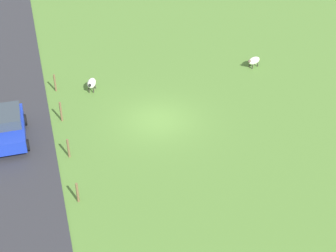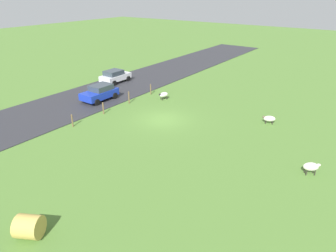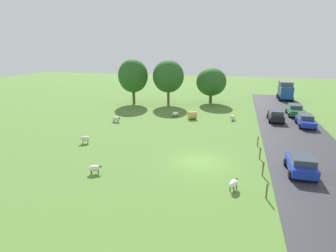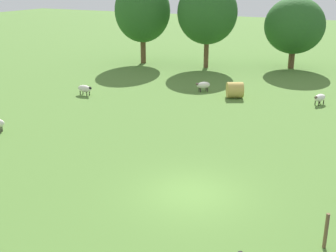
% 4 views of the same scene
% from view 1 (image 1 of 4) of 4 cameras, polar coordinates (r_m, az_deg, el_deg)
% --- Properties ---
extents(ground_plane, '(160.00, 160.00, 0.00)m').
position_cam_1_polar(ground_plane, '(29.64, -1.16, 0.64)').
color(ground_plane, '#517A33').
extents(sheep_0, '(1.14, 0.87, 0.72)m').
position_cam_1_polar(sheep_0, '(35.63, 9.55, 7.19)').
color(sheep_0, silver).
rests_on(sheep_0, ground_plane).
extents(sheep_1, '(0.82, 1.16, 0.80)m').
position_cam_1_polar(sheep_1, '(32.62, -8.53, 4.74)').
color(sheep_1, white).
rests_on(sheep_1, ground_plane).
extents(fence_post_0, '(0.12, 0.12, 1.15)m').
position_cam_1_polar(fence_post_0, '(33.00, -12.50, 4.72)').
color(fence_post_0, brown).
rests_on(fence_post_0, ground_plane).
extents(fence_post_1, '(0.12, 0.12, 1.24)m').
position_cam_1_polar(fence_post_1, '(29.91, -11.86, 1.58)').
color(fence_post_1, brown).
rests_on(fence_post_1, ground_plane).
extents(fence_post_2, '(0.12, 0.12, 1.11)m').
position_cam_1_polar(fence_post_2, '(27.00, -11.06, -2.45)').
color(fence_post_2, brown).
rests_on(fence_post_2, ground_plane).
extents(fence_post_3, '(0.12, 0.12, 1.08)m').
position_cam_1_polar(fence_post_3, '(24.23, -10.08, -7.33)').
color(fence_post_3, brown).
rests_on(fence_post_3, ground_plane).
extents(car_4, '(2.13, 3.87, 1.59)m').
position_cam_1_polar(car_4, '(28.90, -17.62, -0.05)').
color(car_4, '#1933B2').
rests_on(car_4, road_strip).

